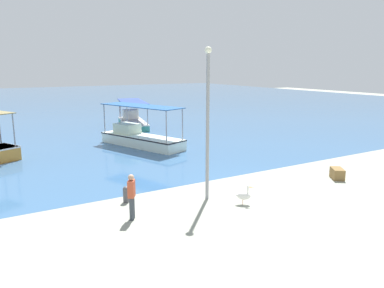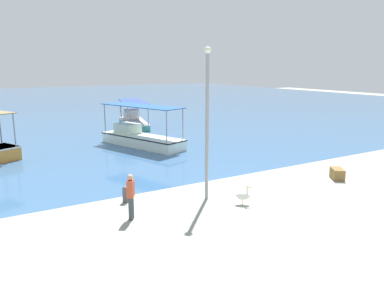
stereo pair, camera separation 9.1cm
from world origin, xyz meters
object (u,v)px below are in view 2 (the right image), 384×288
fishing_boat_center (140,137)px  mooring_bollard (125,194)px  pelican (243,195)px  cargo_crate (337,174)px  lamp_post (207,117)px  fisherman_standing (131,195)px  fishing_boat_far_left (133,120)px

fishing_boat_center → mooring_bollard: (-4.82, -10.01, -0.25)m
pelican → cargo_crate: pelican is taller
lamp_post → fisherman_standing: (-3.50, -0.42, -2.56)m
fishing_boat_far_left → lamp_post: size_ratio=1.05×
fishing_boat_center → cargo_crate: 13.34m
fishing_boat_far_left → mooring_bollard: fishing_boat_far_left is taller
lamp_post → mooring_bollard: lamp_post is taller
pelican → lamp_post: size_ratio=0.13×
fishing_boat_center → fishing_boat_far_left: bearing=71.7°
cargo_crate → mooring_bollard: bearing=167.7°
fishing_boat_far_left → cargo_crate: fishing_boat_far_left is taller
lamp_post → cargo_crate: (7.08, -0.88, -3.21)m
fishing_boat_far_left → lamp_post: bearing=-102.9°
lamp_post → mooring_bollard: size_ratio=9.13×
fishing_boat_center → lamp_post: size_ratio=1.11×
lamp_post → fisherman_standing: bearing=-173.2°
cargo_crate → pelican: bearing=-176.1°
fishing_boat_far_left → cargo_crate: size_ratio=7.47×
lamp_post → fishing_boat_center: bearing=81.3°
fishing_boat_center → pelican: fishing_boat_center is taller
fisherman_standing → mooring_bollard: bearing=76.3°
fishing_boat_far_left → mooring_bollard: bearing=-112.4°
mooring_bollard → pelican: bearing=-33.3°
mooring_bollard → fishing_boat_center: bearing=64.3°
mooring_bollard → cargo_crate: mooring_bollard is taller
mooring_bollard → cargo_crate: 10.39m
pelican → fisherman_standing: size_ratio=0.47×
fishing_boat_far_left → pelican: 21.27m
fishing_boat_far_left → pelican: (-3.57, -20.97, -0.17)m
fishing_boat_far_left → fisherman_standing: fishing_boat_far_left is taller
pelican → lamp_post: bearing=125.3°
fishing_boat_center → fisherman_standing: fishing_boat_center is taller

